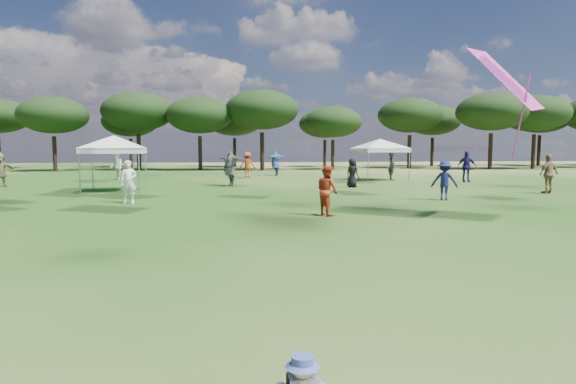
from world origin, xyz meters
name	(u,v)px	position (x,y,z in m)	size (l,w,h in m)	color
tree_line	(251,115)	(2.39, 47.41, 5.42)	(108.78, 17.63, 7.77)	black
tent_left	(114,138)	(-5.48, 22.23, 2.53)	(5.55, 5.55, 2.96)	gray
tent_right	(380,141)	(9.61, 28.34, 2.53)	(5.89, 5.89, 2.95)	gray
festival_crowd	(232,169)	(0.14, 25.49, 0.89)	(29.54, 23.34, 1.90)	#8D6B4D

